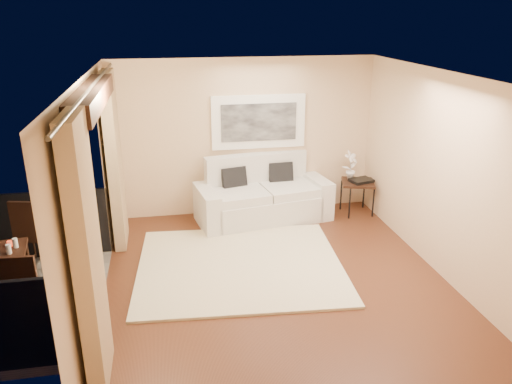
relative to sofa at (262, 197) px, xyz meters
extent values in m
plane|color=#532B18|center=(-0.23, -2.10, -0.38)|extent=(5.00, 5.00, 0.00)
plane|color=white|center=(-0.23, -2.10, 2.32)|extent=(5.00, 5.00, 0.00)
plane|color=#D3B38D|center=(-0.23, 0.40, 0.97)|extent=(4.50, 0.00, 4.50)
plane|color=#D3B38D|center=(-0.23, -4.60, 0.97)|extent=(4.50, 0.00, 4.50)
plane|color=#D3B38D|center=(2.02, -2.10, 0.97)|extent=(0.00, 5.00, 5.00)
plane|color=#D3B38D|center=(-2.48, -0.25, 0.97)|extent=(0.00, 2.70, 2.70)
plane|color=#D3B38D|center=(-2.48, -3.95, 0.97)|extent=(0.00, 2.70, 2.70)
plane|color=#D3B38D|center=(-2.48, -2.10, 2.17)|extent=(0.00, 2.40, 2.40)
cube|color=black|center=(-2.36, -2.10, 2.14)|extent=(0.28, 2.40, 0.22)
cube|color=#605B56|center=(-3.38, -2.10, -0.44)|extent=(1.80, 2.60, 0.12)
cube|color=black|center=(-3.38, -0.83, 0.12)|extent=(1.80, 0.06, 1.00)
cube|color=tan|center=(-2.34, -0.55, 0.94)|extent=(0.16, 0.75, 2.62)
cube|color=tan|center=(-2.34, -3.65, 0.94)|extent=(0.16, 0.75, 2.62)
cylinder|color=#4C473F|center=(-2.34, -2.10, 2.25)|extent=(0.04, 4.80, 0.04)
cube|color=white|center=(0.01, 0.37, 1.24)|extent=(1.62, 0.05, 0.92)
cube|color=black|center=(0.01, 0.34, 1.24)|extent=(1.30, 0.02, 0.64)
cube|color=beige|center=(-0.64, -1.68, -0.36)|extent=(3.03, 2.69, 0.04)
cube|color=silver|center=(0.01, -0.08, -0.16)|extent=(1.95, 1.24, 0.45)
cube|color=silver|center=(-0.05, 0.29, 0.26)|extent=(1.83, 0.52, 0.88)
cube|color=silver|center=(-0.97, -0.24, -0.05)|extent=(0.41, 0.99, 0.66)
cube|color=silver|center=(0.99, 0.08, -0.05)|extent=(0.41, 0.99, 0.66)
cube|color=silver|center=(-0.41, -0.18, 0.14)|extent=(0.98, 0.98, 0.15)
cube|color=silver|center=(0.45, -0.04, 0.14)|extent=(0.98, 0.98, 0.15)
cube|color=black|center=(-0.46, 0.06, 0.32)|extent=(0.46, 0.30, 0.44)
cube|color=black|center=(0.38, 0.20, 0.32)|extent=(0.44, 0.21, 0.44)
cube|color=black|center=(1.70, -0.10, 0.19)|extent=(0.67, 0.67, 0.04)
cylinder|color=black|center=(1.49, -0.32, -0.11)|extent=(0.03, 0.03, 0.55)
cylinder|color=black|center=(1.92, -0.32, -0.11)|extent=(0.03, 0.03, 0.55)
cylinder|color=black|center=(1.49, 0.12, -0.11)|extent=(0.03, 0.03, 0.55)
cylinder|color=black|center=(1.92, 0.12, -0.11)|extent=(0.03, 0.03, 0.55)
cube|color=black|center=(1.75, -0.12, 0.24)|extent=(0.44, 0.37, 0.05)
imported|color=white|center=(1.60, 0.05, 0.47)|extent=(0.33, 0.29, 0.52)
cube|color=black|center=(-3.63, -2.01, 0.29)|extent=(0.67, 0.67, 0.05)
cylinder|color=black|center=(-3.39, -2.24, -0.06)|extent=(0.04, 0.04, 0.64)
cylinder|color=black|center=(-3.39, -1.77, -0.06)|extent=(0.04, 0.04, 0.64)
cube|color=black|center=(-3.42, -1.10, 0.10)|extent=(0.54, 0.54, 0.05)
cube|color=black|center=(-3.47, -1.30, 0.36)|extent=(0.45, 0.16, 0.59)
cylinder|color=black|center=(-3.20, -0.97, -0.15)|extent=(0.03, 0.03, 0.46)
cylinder|color=black|center=(-3.55, -0.88, -0.15)|extent=(0.03, 0.03, 0.46)
cylinder|color=black|center=(-3.29, -1.32, -0.15)|extent=(0.03, 0.03, 0.46)
cylinder|color=black|center=(-3.64, -1.23, -0.15)|extent=(0.03, 0.03, 0.46)
cube|color=black|center=(-3.27, -2.91, 0.05)|extent=(0.44, 0.44, 0.05)
cube|color=black|center=(-3.25, -2.72, 0.29)|extent=(0.41, 0.08, 0.53)
cylinder|color=black|center=(-3.12, -3.08, -0.18)|extent=(0.03, 0.03, 0.41)
cylinder|color=black|center=(-3.42, -2.73, -0.18)|extent=(0.03, 0.03, 0.41)
cylinder|color=black|center=(-3.09, -2.76, -0.18)|extent=(0.03, 0.03, 0.41)
cylinder|color=#FB3B16|center=(-3.54, -1.91, 0.35)|extent=(0.06, 0.06, 0.07)
cylinder|color=white|center=(-3.49, -2.12, 0.37)|extent=(0.06, 0.06, 0.12)
cylinder|color=white|center=(-3.45, -1.96, 0.37)|extent=(0.06, 0.06, 0.12)
camera|label=1|loc=(-1.57, -7.89, 3.05)|focal=35.00mm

